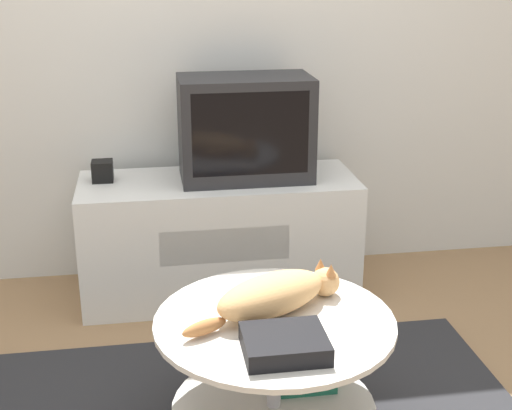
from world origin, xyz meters
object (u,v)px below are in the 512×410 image
object	(u,v)px
dvd_box	(285,344)
cat	(275,294)
speaker	(103,171)
tv	(245,128)

from	to	relation	value
dvd_box	cat	distance (m)	0.24
speaker	dvd_box	size ratio (longest dim) A/B	0.39
tv	dvd_box	world-z (taller)	tv
tv	speaker	xyz separation A→B (m)	(-0.63, 0.05, -0.18)
speaker	cat	xyz separation A→B (m)	(0.57, -1.13, -0.09)
dvd_box	cat	size ratio (longest dim) A/B	0.44
tv	dvd_box	distance (m)	1.35
speaker	dvd_box	distance (m)	1.48
tv	speaker	world-z (taller)	tv
dvd_box	tv	bearing A→B (deg)	86.46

